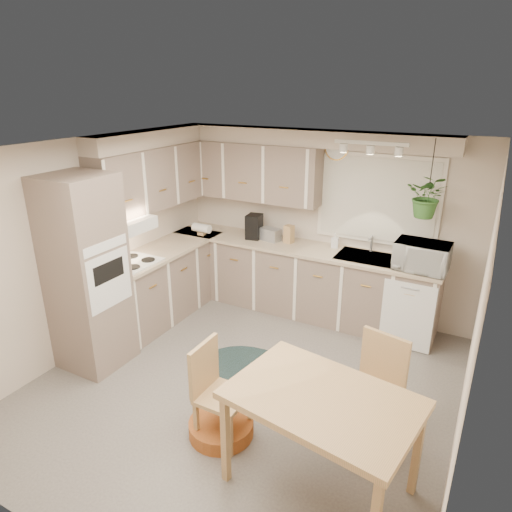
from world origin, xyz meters
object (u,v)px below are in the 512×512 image
dining_table (320,442)px  chair_back (371,393)px  braided_rug (252,371)px  pet_bed (221,427)px  microwave (422,253)px  chair_left (223,394)px

dining_table → chair_back: size_ratio=1.39×
braided_rug → dining_table: bearing=-42.3°
dining_table → pet_bed: size_ratio=2.30×
microwave → pet_bed: bearing=-114.3°
dining_table → braided_rug: (-1.17, 1.06, -0.41)m
dining_table → pet_bed: dining_table is taller
pet_bed → microwave: microwave is taller
chair_back → braided_rug: (-1.36, 0.38, -0.47)m
chair_left → chair_back: size_ratio=0.93×
pet_bed → microwave: (1.18, 2.40, 1.07)m
chair_left → chair_back: chair_back is taller
dining_table → microwave: bearing=84.9°
microwave → dining_table: bearing=-93.3°
braided_rug → pet_bed: pet_bed is taller
dining_table → chair_back: chair_back is taller
chair_left → chair_back: (1.11, 0.57, 0.03)m
pet_bed → chair_left: bearing=-16.7°
pet_bed → braided_rug: bearing=102.6°
chair_back → microwave: (0.03, 1.84, 0.66)m
pet_bed → microwave: bearing=63.8°
chair_back → microwave: microwave is taller
chair_back → chair_left: bearing=40.5°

